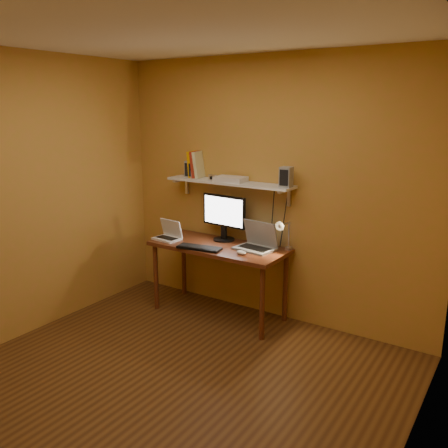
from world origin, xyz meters
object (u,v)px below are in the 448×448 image
Objects in this scene: desk at (219,253)px; mouse at (241,252)px; shelf_camera at (213,178)px; wall_shelf at (229,183)px; laptop at (257,242)px; router at (231,179)px; monitor at (224,215)px; desk_lamp at (284,232)px; speaker_right at (286,177)px; netbook at (169,234)px; speaker_left at (191,169)px; keyboard at (199,248)px.

mouse is at bearing -21.62° from desk.
shelf_camera reaches higher than desk.
wall_shelf reaches higher than laptop.
router reaches higher than desk.
laptop is (0.39, 0.10, 0.16)m from desk.
desk_lamp is (0.72, -0.06, -0.06)m from monitor.
monitor is 1.30× the size of laptop.
speaker_right reaches higher than mouse.
desk_lamp is (0.27, 0.02, 0.14)m from laptop.
wall_shelf is at bearing 174.16° from laptop.
wall_shelf is 3.73× the size of desk_lamp.
laptop is 0.69m from router.
netbook is 0.76m from shelf_camera.
shelf_camera is at bearing -162.97° from wall_shelf.
speaker_left is (-0.48, -0.01, 0.10)m from wall_shelf.
monitor is 0.62m from netbook.
mouse is at bearing -28.52° from shelf_camera.
shelf_camera is (-0.52, 0.28, 0.64)m from mouse.
monitor is 0.72m from desk_lamp.
monitor is 5.11× the size of mouse.
netbook is 1.67× the size of speaker_left.
laptop is at bearing -2.56° from speaker_left.
speaker_left is at bearing 124.76° from keyboard.
wall_shelf is 13.64× the size of mouse.
wall_shelf is at bearing 176.08° from speaker_right.
wall_shelf is 2.67× the size of monitor.
mouse is at bearing -18.55° from speaker_left.
monitor reaches higher than desk_lamp.
desk_lamp reaches higher than keyboard.
desk is 0.76m from router.
wall_shelf is 3.19× the size of keyboard.
keyboard is 4.29× the size of shelf_camera.
wall_shelf is 0.05m from router.
netbook is at bearing 157.05° from keyboard.
keyboard reaches higher than desk.
router is (-0.61, -0.00, -0.07)m from speaker_right.
netbook is (-0.50, -0.28, -0.21)m from monitor.
speaker_right reaches higher than shelf_camera.
keyboard is at bearing -106.27° from router.
desk is 0.39m from mouse.
laptop is 2.13× the size of speaker_right.
router is at bearing 175.82° from laptop.
router reaches higher than wall_shelf.
speaker_right is at bearing 24.10° from laptop.
shelf_camera is (-0.81, -0.04, -0.07)m from speaker_right.
shelf_camera reaches higher than keyboard.
monitor is at bearing 177.14° from laptop.
speaker_right is at bearing 0.25° from router.
desk is 1.00× the size of wall_shelf.
wall_shelf is at bearing 16.01° from monitor.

